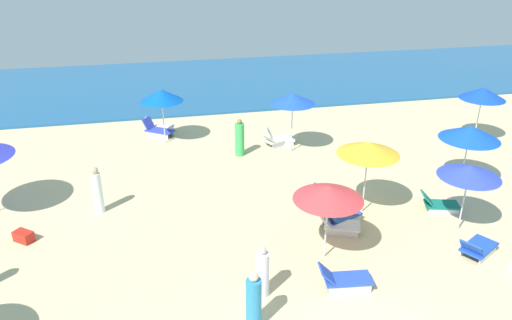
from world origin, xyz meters
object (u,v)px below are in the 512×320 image
(lounge_chair_0_1, at_px, (277,140))
(umbrella_2, at_px, (483,93))
(umbrella_5, at_px, (470,133))
(lounge_chair_6_1, at_px, (344,279))
(lounge_chair_1_0, at_px, (340,217))
(lounge_chair_0_0, at_px, (279,138))
(umbrella_3, at_px, (470,171))
(lounge_chair_3_1, at_px, (439,204))
(lounge_chair_8_0, at_px, (158,130))
(lounge_chair_3_0, at_px, (477,248))
(cooler_box_0, at_px, (24,236))
(lounge_chair_6_0, at_px, (339,224))
(beachgoer_0, at_px, (262,273))
(beachgoer_3, at_px, (97,191))
(umbrella_0, at_px, (293,99))
(umbrella_1, at_px, (368,148))
(lounge_chair_1_1, at_px, (331,193))
(umbrella_8, at_px, (161,95))
(umbrella_6, at_px, (329,193))
(lounge_chair_8_1, at_px, (158,127))
(beachgoer_5, at_px, (254,302))
(beachgoer_4, at_px, (240,139))

(lounge_chair_0_1, xyz_separation_m, umbrella_2, (9.05, -1.40, 2.01))
(umbrella_5, height_order, lounge_chair_6_1, umbrella_5)
(lounge_chair_1_0, bearing_deg, lounge_chair_6_1, 137.99)
(lounge_chair_0_0, xyz_separation_m, umbrella_3, (3.84, -8.12, 1.79))
(lounge_chair_3_1, relative_size, lounge_chair_8_0, 0.91)
(lounge_chair_3_0, relative_size, lounge_chair_6_1, 0.99)
(cooler_box_0, bearing_deg, lounge_chair_6_0, -150.88)
(lounge_chair_8_0, bearing_deg, lounge_chair_3_0, -107.71)
(beachgoer_0, bearing_deg, lounge_chair_6_0, 62.28)
(cooler_box_0, bearing_deg, beachgoer_3, -109.83)
(umbrella_0, bearing_deg, cooler_box_0, -153.56)
(umbrella_1, xyz_separation_m, lounge_chair_1_0, (-1.04, -0.55, -2.10))
(umbrella_0, distance_m, lounge_chair_1_1, 5.02)
(cooler_box_0, bearing_deg, lounge_chair_3_0, -157.26)
(umbrella_0, height_order, lounge_chair_1_0, umbrella_0)
(lounge_chair_1_0, xyz_separation_m, beachgoer_0, (-3.25, -2.85, 0.42))
(umbrella_0, height_order, umbrella_3, umbrella_0)
(lounge_chair_0_0, relative_size, lounge_chair_0_1, 0.87)
(lounge_chair_0_1, bearing_deg, umbrella_1, 166.64)
(lounge_chair_1_0, bearing_deg, umbrella_3, -129.79)
(lounge_chair_0_1, distance_m, lounge_chair_6_1, 9.96)
(lounge_chair_0_1, distance_m, umbrella_2, 9.38)
(umbrella_8, bearing_deg, umbrella_6, -67.10)
(umbrella_3, xyz_separation_m, cooler_box_0, (-13.52, 2.22, -1.89))
(lounge_chair_1_1, relative_size, beachgoer_3, 0.86)
(lounge_chair_3_1, bearing_deg, lounge_chair_6_1, 140.45)
(lounge_chair_0_1, relative_size, lounge_chair_3_1, 1.15)
(umbrella_6, bearing_deg, beachgoer_0, -150.27)
(umbrella_3, bearing_deg, lounge_chair_6_1, -157.48)
(umbrella_3, height_order, lounge_chair_8_1, umbrella_3)
(umbrella_8, xyz_separation_m, beachgoer_5, (1.58, -12.17, -1.52))
(lounge_chair_0_1, relative_size, lounge_chair_1_1, 1.12)
(lounge_chair_0_1, xyz_separation_m, cooler_box_0, (-9.57, -5.76, -0.09))
(lounge_chair_1_1, bearing_deg, umbrella_8, 12.86)
(lounge_chair_0_0, distance_m, lounge_chair_6_0, 7.44)
(lounge_chair_3_1, bearing_deg, lounge_chair_8_1, 60.24)
(umbrella_2, bearing_deg, lounge_chair_8_0, 165.28)
(umbrella_5, bearing_deg, umbrella_2, 49.91)
(umbrella_5, distance_m, beachgoer_5, 10.89)
(umbrella_2, distance_m, beachgoer_5, 15.65)
(lounge_chair_0_1, bearing_deg, lounge_chair_6_1, 150.19)
(lounge_chair_1_0, bearing_deg, umbrella_1, -84.90)
(lounge_chair_6_0, distance_m, lounge_chair_8_0, 11.05)
(umbrella_5, distance_m, lounge_chair_8_0, 13.56)
(lounge_chair_1_0, relative_size, cooler_box_0, 2.61)
(umbrella_1, height_order, lounge_chair_6_1, umbrella_1)
(beachgoer_3, distance_m, beachgoer_4, 6.66)
(lounge_chair_3_1, bearing_deg, lounge_chair_8_0, 61.87)
(umbrella_1, height_order, beachgoer_3, umbrella_1)
(lounge_chair_0_1, xyz_separation_m, lounge_chair_8_0, (-5.25, 2.35, 0.02))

